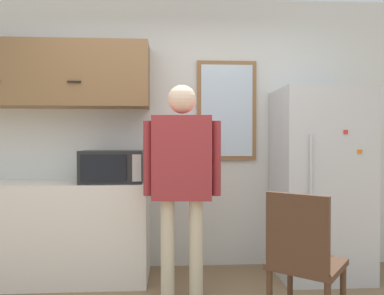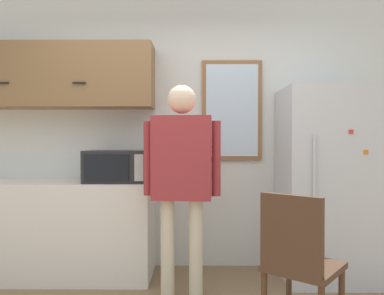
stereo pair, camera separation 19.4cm
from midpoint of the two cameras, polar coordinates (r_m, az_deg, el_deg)
The scene contains 8 objects.
back_wall at distance 3.80m, azimuth -5.13°, elevation 2.25°, with size 6.00×0.06×2.70m.
counter at distance 3.79m, azimuth -23.96°, elevation -11.59°, with size 2.02×0.62×0.89m.
upper_cabinets at distance 3.88m, azimuth -23.41°, elevation 10.16°, with size 2.02×0.37×0.61m.
microwave at distance 3.47m, azimuth -13.55°, elevation -2.84°, with size 0.55×0.40×0.29m.
person at distance 2.98m, azimuth -3.40°, elevation -3.18°, with size 0.62×0.25×1.71m.
refrigerator at distance 3.69m, azimuth 17.46°, elevation -5.16°, with size 0.80×0.69×1.75m.
chair at distance 2.56m, azimuth 14.40°, elevation -15.88°, with size 0.60×0.60×0.94m.
window at distance 3.80m, azimuth 3.83°, elevation 5.63°, with size 0.60×0.05×1.00m.
Camera 1 is at (0.02, -2.04, 1.27)m, focal length 35.00 mm.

